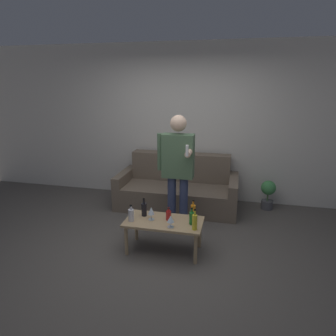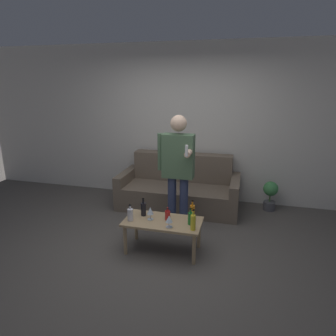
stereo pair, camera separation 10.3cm
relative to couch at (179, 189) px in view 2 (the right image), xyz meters
name	(u,v)px [view 2 (the right image)]	position (x,y,z in m)	size (l,w,h in m)	color
ground_plane	(153,254)	(0.02, -1.58, -0.30)	(16.00, 16.00, 0.00)	#514C47
wall_back	(187,124)	(0.02, 0.47, 1.05)	(8.00, 0.06, 2.70)	silver
couch	(179,189)	(0.00, 0.00, 0.00)	(1.98, 0.89, 0.87)	#6B5B4C
coffee_table	(163,224)	(0.11, -1.46, 0.06)	(0.95, 0.48, 0.41)	tan
bottle_orange	(192,211)	(0.45, -1.29, 0.20)	(0.06, 0.06, 0.23)	orange
bottle_green	(193,222)	(0.51, -1.60, 0.21)	(0.06, 0.06, 0.25)	yellow
bottle_dark	(168,215)	(0.16, -1.42, 0.17)	(0.07, 0.07, 0.16)	#B21E1E
bottle_yellow	(143,209)	(-0.17, -1.37, 0.20)	(0.07, 0.07, 0.23)	black
bottle_red	(130,214)	(-0.28, -1.55, 0.19)	(0.07, 0.07, 0.21)	silver
bottle_clear	(190,218)	(0.46, -1.47, 0.19)	(0.06, 0.06, 0.21)	#23752D
wine_glass_near	(150,211)	(-0.05, -1.46, 0.22)	(0.08, 0.08, 0.17)	silver
wine_glass_far	(169,219)	(0.23, -1.60, 0.21)	(0.08, 0.08, 0.15)	silver
person_standing_front	(178,165)	(0.16, -0.87, 0.66)	(0.50, 0.43, 1.64)	navy
potted_plant	(270,194)	(1.49, 0.19, -0.01)	(0.24, 0.24, 0.49)	#4C4C51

